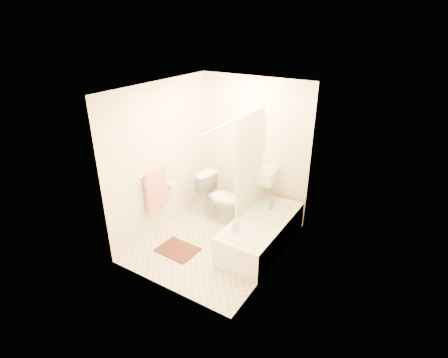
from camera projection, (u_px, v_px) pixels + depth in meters
The scene contains 17 objects.
floor at pixel (216, 242), 5.51m from camera, with size 2.40×2.40×0.00m, color beige.
ceiling at pixel (214, 88), 4.50m from camera, with size 2.40×2.40×0.00m, color white.
wall_back at pixel (253, 148), 5.93m from camera, with size 2.00×0.02×2.40m, color beige.
wall_left at pixel (162, 159), 5.49m from camera, with size 0.02×2.40×2.40m, color beige.
wall_right at pixel (279, 189), 4.53m from camera, with size 0.02×2.40×2.40m, color beige.
mirror at pixel (254, 132), 5.79m from camera, with size 0.40×0.03×0.55m, color white.
curtain_rod at pixel (237, 119), 4.60m from camera, with size 0.03×0.03×1.70m, color silver.
shower_curtain at pixel (250, 164), 5.24m from camera, with size 0.04×0.80×1.55m, color silver.
towel_bar at pixel (153, 171), 5.32m from camera, with size 0.02×0.02×0.60m, color silver.
towel at pixel (156, 190), 5.44m from camera, with size 0.06×0.45×0.66m, color #CC7266.
toilet_paper at pixel (172, 186), 5.76m from camera, with size 0.12×0.12×0.11m, color white.
toilet at pixel (219, 198), 6.03m from camera, with size 0.45×0.80×0.78m, color white.
sink at pixel (258, 192), 5.90m from camera, with size 0.55×0.44×1.07m, color white, non-canonical shape.
bathtub at pixel (261, 233), 5.34m from camera, with size 0.72×1.65×0.46m, color white, non-canonical shape.
bath_mat at pixel (178, 250), 5.31m from camera, with size 0.59×0.44×0.02m, color #4A2920.
soap_bottle at pixel (235, 224), 4.94m from camera, with size 0.09×0.09×0.20m, color silver.
scrub_brush at pixel (271, 205), 5.60m from camera, with size 0.06×0.21×0.04m, color #3DAB6D.
Camera 1 is at (2.53, -3.82, 3.23)m, focal length 28.00 mm.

